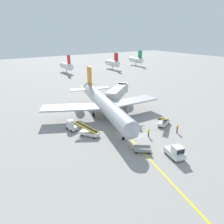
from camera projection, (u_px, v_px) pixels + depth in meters
name	position (u px, v px, depth m)	size (l,w,h in m)	color
ground_plane	(136.00, 135.00, 42.95)	(300.00, 300.00, 0.00)	gray
taxi_line_yellow	(119.00, 127.00, 46.64)	(0.30, 80.00, 0.01)	yellow
airliner	(104.00, 104.00, 50.40)	(27.87, 34.84, 10.10)	#B2B5BA
jet_bridge	(119.00, 91.00, 60.36)	(11.59, 9.86, 4.85)	beige
pushback_tug	(176.00, 152.00, 34.89)	(2.76, 3.97, 2.20)	silver
baggage_tug_near_wing	(71.00, 126.00, 44.73)	(1.57, 2.53, 2.10)	silver
belt_loader_forward_hold	(89.00, 132.00, 42.26)	(3.72, 4.90, 2.59)	silver
belt_loader_aft_hold	(164.00, 122.00, 47.05)	(5.08, 3.19, 2.59)	silver
baggage_cart_loaded	(142.00, 150.00, 36.66)	(3.47, 2.94, 0.94)	#A5A5A8
baggage_cart_empty_trailing	(134.00, 127.00, 45.40)	(3.83, 2.27, 0.94)	#A5A5A8
ground_crew_marshaller	(177.00, 129.00, 43.50)	(0.36, 0.24, 1.70)	#26262D
ground_crew_wing_walker	(149.00, 132.00, 41.97)	(0.36, 0.24, 1.70)	#26262D
safety_cone_nose_left	(101.00, 118.00, 50.75)	(0.36, 0.36, 0.44)	orange
safety_cone_nose_right	(129.00, 146.00, 38.32)	(0.36, 0.36, 0.44)	orange
safety_cone_wingtip_left	(113.00, 113.00, 54.10)	(0.36, 0.36, 0.44)	orange
distant_aircraft_far_left	(66.00, 66.00, 107.33)	(3.00, 10.10, 8.80)	silver
distant_aircraft_mid_left	(112.00, 63.00, 117.30)	(3.00, 10.10, 8.80)	silver
distant_aircraft_mid_right	(136.00, 60.00, 130.35)	(3.00, 10.10, 8.80)	silver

